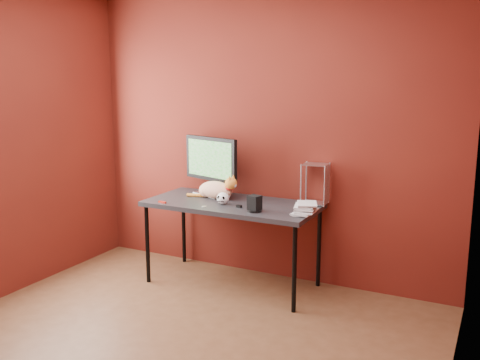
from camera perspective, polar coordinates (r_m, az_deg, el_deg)
The scene contains 11 objects.
room at distance 3.30m, azimuth -9.58°, elevation 4.12°, with size 3.52×3.52×2.61m.
desk at distance 4.67m, azimuth -0.83°, elevation -3.01°, with size 1.50×0.70×0.75m.
monitor at distance 4.90m, azimuth -3.12°, elevation 1.83°, with size 0.61×0.27×0.54m.
cat at distance 4.78m, azimuth -2.56°, elevation -1.05°, with size 0.50×0.22×0.23m.
skull_mug at distance 4.58m, azimuth -1.84°, elevation -1.96°, with size 0.11×0.11×0.10m.
speaker at distance 4.33m, azimuth 1.56°, elevation -2.59°, with size 0.12×0.12×0.13m.
book_stack at distance 4.22m, azimuth 6.18°, elevation 3.21°, with size 0.22×0.25×1.02m.
wire_rack at distance 4.61m, azimuth 8.01°, elevation -0.39°, with size 0.22×0.18×0.35m.
pocket_knife at distance 4.68m, azimuth -8.30°, elevation -2.35°, with size 0.08×0.02×0.02m, color #AF190D.
black_gadget at distance 4.47m, azimuth -0.11°, elevation -2.83°, with size 0.05×0.03×0.02m, color black.
washer at distance 4.51m, azimuth -3.87°, elevation -2.84°, with size 0.04×0.04×0.00m, color #B7B6BC.
Camera 1 is at (1.94, -2.64, 1.84)m, focal length 40.00 mm.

